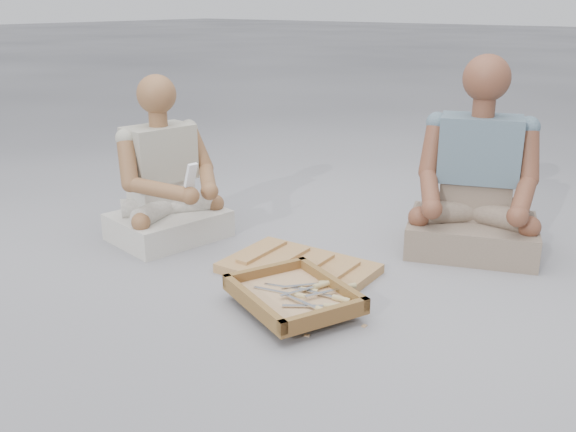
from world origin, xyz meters
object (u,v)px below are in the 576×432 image
Objects in this scene: craftsman at (166,185)px; companion at (476,188)px; tool_tray at (293,296)px; carved_panel at (299,268)px.

companion is (1.25, 0.78, 0.03)m from craftsman.
tool_tray is 0.63× the size of companion.
companion reaches higher than tool_tray.
companion reaches higher than craftsman.
carved_panel is 0.82m from craftsman.
craftsman is at bearing 165.51° from tool_tray.
carved_panel is 0.77× the size of craftsman.
craftsman is 1.48m from companion.
craftsman is (-0.78, -0.05, 0.25)m from carved_panel.
craftsman is at bearing 10.51° from companion.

